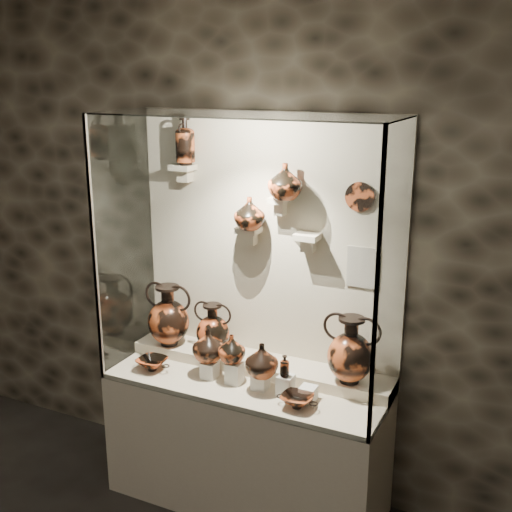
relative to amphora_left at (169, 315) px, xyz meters
The scene contains 34 objects.
wall_back 0.82m from the amphora_left, 17.14° to the left, with size 5.00×0.02×3.20m, color black.
plinth 0.95m from the amphora_left, 11.60° to the right, with size 1.70×0.60×0.80m, color beige.
front_tier 0.70m from the amphora_left, 11.60° to the right, with size 1.68×0.58×0.03m, color beige.
rear_tier 0.67m from the amphora_left, ahead, with size 1.70×0.25×0.10m, color beige.
back_panel 0.82m from the amphora_left, 16.71° to the left, with size 1.70×0.03×1.60m, color beige.
glass_front 0.90m from the amphora_left, 34.22° to the right, with size 1.70×0.01×1.60m, color white.
glass_left 0.56m from the amphora_left, 150.15° to the right, with size 0.01×0.60×1.60m, color white.
glass_right 1.56m from the amphora_left, ahead, with size 0.01×0.60×1.60m, color white.
glass_top 1.44m from the amphora_left, 11.60° to the right, with size 1.70×0.60×0.01m, color white.
frame_post_left 0.68m from the amphora_left, 117.43° to the right, with size 0.02×0.02×1.60m, color gray.
frame_post_right 1.60m from the amphora_left, 15.94° to the right, with size 0.02×0.02×1.60m, color gray.
pedestal_a 0.49m from the amphora_left, 23.81° to the right, with size 0.09×0.09×0.10m, color silver.
pedestal_b 0.64m from the amphora_left, 17.24° to the right, with size 0.09×0.09×0.13m, color silver.
pedestal_c 0.80m from the amphora_left, 13.46° to the right, with size 0.09×0.09×0.09m, color silver.
pedestal_d 0.94m from the amphora_left, 11.14° to the right, with size 0.09×0.09×0.12m, color silver.
pedestal_e 1.08m from the amphora_left, ahead, with size 0.09×0.09×0.08m, color silver.
bracket_ul 0.96m from the amphora_left, 56.88° to the left, with size 0.14×0.12×0.04m, color beige.
bracket_ca 0.80m from the amphora_left, 12.10° to the left, with size 0.14×0.12×0.04m, color beige.
bracket_cb 1.08m from the amphora_left, ahead, with size 0.10×0.12×0.04m, color beige.
bracket_cc 1.09m from the amphora_left, ahead, with size 0.14×0.12×0.04m, color beige.
amphora_left is the anchor object (origin of this frame).
amphora_mid 0.31m from the amphora_left, ahead, with size 0.25×0.25×0.32m, color #BA4820, non-canonical shape.
amphora_right 1.22m from the amphora_left, ahead, with size 0.32×0.32×0.40m, color #A74620, non-canonical shape.
jug_a 0.43m from the amphora_left, 22.81° to the right, with size 0.19×0.19×0.20m, color #A74620.
jug_b 0.58m from the amphora_left, 17.35° to the right, with size 0.16×0.16×0.17m, color #BA4820.
jug_c 0.79m from the amphora_left, 14.26° to the right, with size 0.19×0.19×0.20m, color #A74620.
lekythos_small 0.93m from the amphora_left, 12.07° to the right, with size 0.06×0.06×0.15m, color #BA4820, non-canonical shape.
kylix_left 0.34m from the amphora_left, 82.66° to the right, with size 0.23×0.20×0.09m, color #BA4820, non-canonical shape.
kylix_right 1.08m from the amphora_left, 15.76° to the right, with size 0.23×0.19×0.09m, color #A74620, non-canonical shape.
lekythos_tall 1.14m from the amphora_left, 42.78° to the left, with size 0.13×0.13×0.32m, color #A74620, non-canonical shape.
ovoid_vase_a 0.90m from the amphora_left, ahead, with size 0.19×0.19×0.19m, color #BA4820.
ovoid_vase_b 1.21m from the amphora_left, ahead, with size 0.20×0.20×0.21m, color #BA4820.
wall_plate 1.47m from the amphora_left, ahead, with size 0.17×0.17×0.02m, color #B84B24.
info_placard 1.31m from the amphora_left, ahead, with size 0.18×0.01×0.24m, color beige.
Camera 1 is at (1.57, -0.94, 2.61)m, focal length 45.00 mm.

